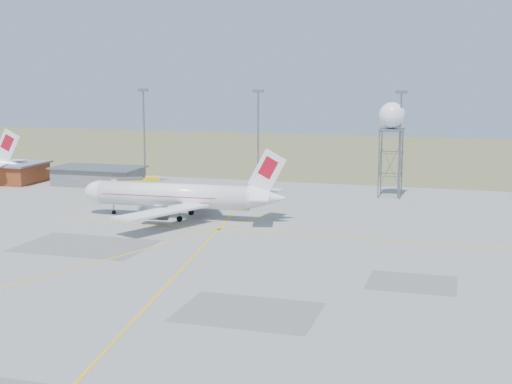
% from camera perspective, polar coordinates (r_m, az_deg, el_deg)
% --- Properties ---
extents(ground, '(400.00, 400.00, 0.00)m').
position_cam_1_polar(ground, '(80.51, -6.42, -7.73)').
color(ground, '#A2A39E').
rests_on(ground, ground).
extents(grass_strip, '(400.00, 120.00, 0.03)m').
position_cam_1_polar(grass_strip, '(214.14, 8.39, 3.06)').
color(grass_strip, '#565E33').
rests_on(grass_strip, ground).
extents(building_grey, '(19.00, 10.00, 3.90)m').
position_cam_1_polar(building_grey, '(155.86, -12.49, 1.26)').
color(building_grey, gray).
rests_on(building_grey, ground).
extents(mast_a, '(2.20, 0.50, 20.50)m').
position_cam_1_polar(mast_a, '(151.94, -8.94, 5.00)').
color(mast_a, slate).
rests_on(mast_a, ground).
extents(mast_b, '(2.20, 0.50, 20.50)m').
position_cam_1_polar(mast_b, '(142.97, 0.17, 4.83)').
color(mast_b, slate).
rests_on(mast_b, ground).
extents(mast_c, '(2.20, 0.50, 20.50)m').
position_cam_1_polar(mast_c, '(137.69, 11.45, 4.46)').
color(mast_c, slate).
rests_on(mast_c, ground).
extents(airliner_main, '(35.16, 34.17, 11.96)m').
position_cam_1_polar(airliner_main, '(118.27, -6.32, -0.32)').
color(airliner_main, white).
rests_on(airliner_main, ground).
extents(radar_tower, '(5.05, 5.05, 18.26)m').
position_cam_1_polar(radar_tower, '(138.91, 10.76, 3.77)').
color(radar_tower, slate).
rests_on(radar_tower, ground).
extents(fire_truck, '(9.50, 6.90, 3.65)m').
position_cam_1_polar(fire_truck, '(141.18, -9.54, 0.42)').
color(fire_truck, yellow).
rests_on(fire_truck, ground).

